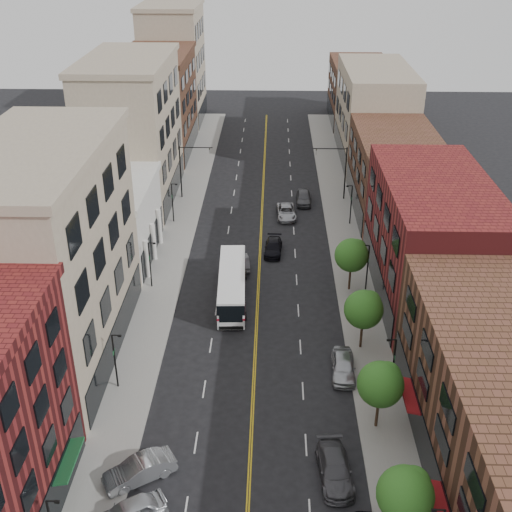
# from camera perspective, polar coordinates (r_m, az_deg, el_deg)

# --- Properties ---
(ground) EXTENTS (220.00, 220.00, 0.00)m
(ground) POSITION_cam_1_polar(r_m,az_deg,el_deg) (47.07, -0.55, -18.04)
(ground) COLOR black
(ground) RESTS_ON ground
(sidewalk_left) EXTENTS (4.00, 110.00, 0.15)m
(sidewalk_left) POSITION_cam_1_polar(r_m,az_deg,el_deg) (76.52, -7.10, 1.46)
(sidewalk_left) COLOR gray
(sidewalk_left) RESTS_ON ground
(sidewalk_right) EXTENTS (4.00, 110.00, 0.15)m
(sidewalk_right) POSITION_cam_1_polar(r_m,az_deg,el_deg) (76.17, 7.95, 1.27)
(sidewalk_right) COLOR gray
(sidewalk_right) RESTS_ON ground
(bldg_l_tanoffice) EXTENTS (10.00, 22.00, 18.00)m
(bldg_l_tanoffice) POSITION_cam_1_polar(r_m,az_deg,el_deg) (55.17, -18.02, -0.35)
(bldg_l_tanoffice) COLOR gray
(bldg_l_tanoffice) RESTS_ON ground
(bldg_l_white) EXTENTS (10.00, 14.00, 8.00)m
(bldg_l_white) POSITION_cam_1_polar(r_m,az_deg,el_deg) (72.72, -13.19, 2.87)
(bldg_l_white) COLOR silver
(bldg_l_white) RESTS_ON ground
(bldg_l_far_a) EXTENTS (10.00, 20.00, 18.00)m
(bldg_l_far_a) POSITION_cam_1_polar(r_m,az_deg,el_deg) (86.44, -10.92, 10.66)
(bldg_l_far_a) COLOR gray
(bldg_l_far_a) RESTS_ON ground
(bldg_l_far_b) EXTENTS (10.00, 20.00, 15.00)m
(bldg_l_far_b) POSITION_cam_1_polar(r_m,az_deg,el_deg) (105.73, -8.68, 13.12)
(bldg_l_far_b) COLOR brown
(bldg_l_far_b) RESTS_ON ground
(bldg_l_far_c) EXTENTS (10.00, 16.00, 20.00)m
(bldg_l_far_c) POSITION_cam_1_polar(r_m,az_deg,el_deg) (122.49, -7.36, 16.41)
(bldg_l_far_c) COLOR gray
(bldg_l_far_c) RESTS_ON ground
(bldg_r_near) EXTENTS (10.00, 26.00, 10.00)m
(bldg_r_near) POSITION_cam_1_polar(r_m,az_deg,el_deg) (46.33, 21.52, -12.94)
(bldg_r_near) COLOR brown
(bldg_r_near) RESTS_ON ground
(bldg_r_mid) EXTENTS (10.00, 22.00, 12.00)m
(bldg_r_mid) POSITION_cam_1_polar(r_m,az_deg,el_deg) (65.10, 15.35, 1.50)
(bldg_r_mid) COLOR maroon
(bldg_r_mid) RESTS_ON ground
(bldg_r_far_a) EXTENTS (10.00, 20.00, 10.00)m
(bldg_r_far_a) POSITION_cam_1_polar(r_m,az_deg,el_deg) (84.38, 12.28, 7.23)
(bldg_r_far_a) COLOR brown
(bldg_r_far_a) RESTS_ON ground
(bldg_r_far_b) EXTENTS (10.00, 22.00, 14.00)m
(bldg_r_far_b) POSITION_cam_1_polar(r_m,az_deg,el_deg) (103.51, 10.48, 12.37)
(bldg_r_far_b) COLOR gray
(bldg_r_far_b) RESTS_ON ground
(bldg_r_far_c) EXTENTS (10.00, 18.00, 11.00)m
(bldg_r_far_c) POSITION_cam_1_polar(r_m,az_deg,el_deg) (123.08, 9.14, 14.20)
(bldg_r_far_c) COLOR brown
(bldg_r_far_c) RESTS_ON ground
(tree_r_0) EXTENTS (3.40, 3.40, 5.59)m
(tree_r_0) POSITION_cam_1_polar(r_m,az_deg,el_deg) (40.79, 13.24, -19.80)
(tree_r_0) COLOR black
(tree_r_0) RESTS_ON sidewalk_right
(tree_r_1) EXTENTS (3.40, 3.40, 5.59)m
(tree_r_1) POSITION_cam_1_polar(r_m,az_deg,el_deg) (47.96, 11.11, -11.00)
(tree_r_1) COLOR black
(tree_r_1) RESTS_ON sidewalk_right
(tree_r_2) EXTENTS (3.40, 3.40, 5.59)m
(tree_r_2) POSITION_cam_1_polar(r_m,az_deg,el_deg) (56.00, 9.64, -4.59)
(tree_r_2) COLOR black
(tree_r_2) RESTS_ON sidewalk_right
(tree_r_3) EXTENTS (3.40, 3.40, 5.59)m
(tree_r_3) POSITION_cam_1_polar(r_m,az_deg,el_deg) (64.60, 8.57, 0.16)
(tree_r_3) COLOR black
(tree_r_3) RESTS_ON sidewalk_right
(lamp_l_1) EXTENTS (0.81, 0.55, 5.05)m
(lamp_l_1) POSITION_cam_1_polar(r_m,az_deg,el_deg) (52.55, -12.41, -8.84)
(lamp_l_1) COLOR black
(lamp_l_1) RESTS_ON sidewalk_left
(lamp_l_2) EXTENTS (0.81, 0.55, 5.05)m
(lamp_l_2) POSITION_cam_1_polar(r_m,az_deg,el_deg) (65.74, -9.38, -0.53)
(lamp_l_2) COLOR black
(lamp_l_2) RESTS_ON sidewalk_left
(lamp_l_3) EXTENTS (0.81, 0.55, 5.05)m
(lamp_l_3) POSITION_cam_1_polar(r_m,az_deg,el_deg) (79.96, -7.41, 4.92)
(lamp_l_3) COLOR black
(lamp_l_3) RESTS_ON sidewalk_left
(lamp_r_1) EXTENTS (0.81, 0.55, 5.05)m
(lamp_r_1) POSITION_cam_1_polar(r_m,az_deg,el_deg) (51.98, 12.08, -9.25)
(lamp_r_1) COLOR black
(lamp_r_1) RESTS_ON sidewalk_right
(lamp_r_2) EXTENTS (0.81, 0.55, 5.05)m
(lamp_r_2) POSITION_cam_1_polar(r_m,az_deg,el_deg) (65.29, 9.86, -0.79)
(lamp_r_2) COLOR black
(lamp_r_2) RESTS_ON sidewalk_right
(lamp_r_3) EXTENTS (0.81, 0.55, 5.05)m
(lamp_r_3) POSITION_cam_1_polar(r_m,az_deg,el_deg) (79.59, 8.43, 4.73)
(lamp_r_3) COLOR black
(lamp_r_3) RESTS_ON sidewalk_right
(signal_mast_left) EXTENTS (4.49, 0.18, 7.20)m
(signal_mast_left) POSITION_cam_1_polar(r_m,az_deg,el_deg) (86.63, -6.27, 8.00)
(signal_mast_left) COLOR black
(signal_mast_left) RESTS_ON sidewalk_left
(signal_mast_right) EXTENTS (4.49, 0.18, 7.20)m
(signal_mast_right) POSITION_cam_1_polar(r_m,az_deg,el_deg) (86.31, 7.50, 7.85)
(signal_mast_right) COLOR black
(signal_mast_right) RESTS_ON sidewalk_right
(city_bus) EXTENTS (3.21, 11.88, 3.03)m
(city_bus) POSITION_cam_1_polar(r_m,az_deg,el_deg) (63.57, -2.14, -2.45)
(city_bus) COLOR white
(city_bus) RESTS_ON ground
(car_angle_b) EXTENTS (5.10, 4.09, 1.63)m
(car_angle_b) POSITION_cam_1_polar(r_m,az_deg,el_deg) (46.27, -10.31, -18.20)
(car_angle_b) COLOR #AEB2B6
(car_angle_b) RESTS_ON ground
(car_parked_mid) EXTENTS (2.58, 5.45, 1.54)m
(car_parked_mid) POSITION_cam_1_polar(r_m,az_deg,el_deg) (46.02, 7.02, -18.29)
(car_parked_mid) COLOR #454448
(car_parked_mid) RESTS_ON ground
(car_parked_far) EXTENTS (2.14, 4.92, 1.65)m
(car_parked_far) POSITION_cam_1_polar(r_m,az_deg,el_deg) (54.51, 7.75, -9.67)
(car_parked_far) COLOR #B2B5BB
(car_parked_far) RESTS_ON ground
(car_lane_behind) EXTENTS (1.95, 4.18, 1.33)m
(car_lane_behind) POSITION_cam_1_polar(r_m,az_deg,el_deg) (69.76, -1.24, -0.53)
(car_lane_behind) COLOR #4D4E52
(car_lane_behind) RESTS_ON ground
(car_lane_a) EXTENTS (2.21, 4.86, 1.38)m
(car_lane_a) POSITION_cam_1_polar(r_m,az_deg,el_deg) (72.80, 1.54, 0.77)
(car_lane_a) COLOR black
(car_lane_a) RESTS_ON ground
(car_lane_b) EXTENTS (2.68, 5.31, 1.44)m
(car_lane_b) POSITION_cam_1_polar(r_m,az_deg,el_deg) (81.77, 2.71, 3.94)
(car_lane_b) COLOR #A9AAB0
(car_lane_b) RESTS_ON ground
(car_lane_c) EXTENTS (2.04, 4.86, 1.64)m
(car_lane_c) POSITION_cam_1_polar(r_m,az_deg,el_deg) (86.01, 4.26, 5.21)
(car_lane_c) COLOR #49494E
(car_lane_c) RESTS_ON ground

